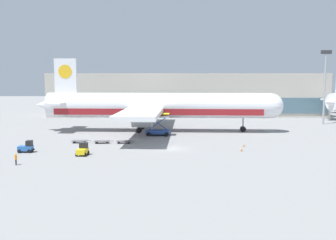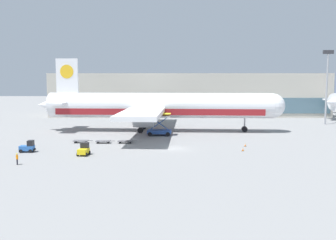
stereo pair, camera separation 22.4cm
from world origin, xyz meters
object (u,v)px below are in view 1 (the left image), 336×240
(baggage_dolly_lead, at_px, (80,141))
(traffic_cone_near, at_px, (244,145))
(baggage_dolly_third, at_px, (124,141))
(ground_crew_near, at_px, (16,158))
(light_mast, at_px, (325,81))
(traffic_cone_far, at_px, (242,149))
(airplane_main, at_px, (155,106))
(baggage_dolly_second, at_px, (102,141))
(scissor_lift_loader, at_px, (158,127))
(baggage_tug_foreground, at_px, (83,150))
(baggage_tug_mid, at_px, (27,147))

(baggage_dolly_lead, bearing_deg, traffic_cone_near, -8.63)
(baggage_dolly_third, bearing_deg, ground_crew_near, -128.21)
(light_mast, distance_m, traffic_cone_near, 45.01)
(traffic_cone_far, bearing_deg, baggage_dolly_lead, 164.41)
(airplane_main, distance_m, baggage_dolly_lead, 22.09)
(baggage_dolly_second, distance_m, traffic_cone_far, 26.41)
(airplane_main, height_order, baggage_dolly_lead, airplane_main)
(scissor_lift_loader, bearing_deg, baggage_dolly_lead, -143.80)
(baggage_tug_foreground, bearing_deg, baggage_dolly_third, -19.69)
(scissor_lift_loader, height_order, baggage_tug_mid, scissor_lift_loader)
(baggage_dolly_lead, relative_size, traffic_cone_far, 6.09)
(traffic_cone_far, bearing_deg, traffic_cone_near, 73.51)
(ground_crew_near, relative_size, traffic_cone_far, 2.80)
(airplane_main, relative_size, scissor_lift_loader, 10.83)
(airplane_main, height_order, baggage_dolly_second, airplane_main)
(scissor_lift_loader, xyz_separation_m, traffic_cone_far, (14.69, -17.89, -1.57))
(light_mast, xyz_separation_m, traffic_cone_near, (-28.38, -33.01, -11.41))
(light_mast, relative_size, baggage_tug_foreground, 7.67)
(airplane_main, relative_size, baggage_tug_foreground, 22.49)
(baggage_tug_foreground, bearing_deg, scissor_lift_loader, -22.87)
(light_mast, height_order, traffic_cone_near, light_mast)
(traffic_cone_far, bearing_deg, airplane_main, 122.49)
(baggage_dolly_second, bearing_deg, baggage_dolly_lead, 172.80)
(light_mast, height_order, baggage_dolly_third, light_mast)
(baggage_dolly_second, height_order, baggage_dolly_third, same)
(baggage_tug_mid, height_order, baggage_dolly_lead, baggage_tug_mid)
(light_mast, relative_size, scissor_lift_loader, 3.70)
(scissor_lift_loader, xyz_separation_m, baggage_dolly_lead, (-14.90, -9.63, -1.48))
(airplane_main, bearing_deg, baggage_dolly_lead, -127.73)
(light_mast, relative_size, baggage_dolly_third, 5.33)
(baggage_dolly_second, xyz_separation_m, baggage_dolly_third, (4.23, 0.02, 0.00))
(traffic_cone_near, relative_size, traffic_cone_far, 0.92)
(baggage_tug_foreground, bearing_deg, baggage_dolly_lead, 21.14)
(baggage_dolly_lead, xyz_separation_m, traffic_cone_near, (30.90, -3.82, -0.12))
(airplane_main, bearing_deg, traffic_cone_far, -54.21)
(baggage_dolly_lead, xyz_separation_m, traffic_cone_far, (29.59, -8.26, -0.09))
(light_mast, height_order, airplane_main, light_mast)
(baggage_dolly_lead, bearing_deg, traffic_cone_far, -17.17)
(light_mast, height_order, baggage_dolly_lead, light_mast)
(baggage_dolly_second, relative_size, ground_crew_near, 2.18)
(baggage_tug_foreground, relative_size, baggage_dolly_third, 0.69)
(light_mast, distance_m, baggage_dolly_third, 59.78)
(baggage_dolly_lead, bearing_deg, light_mast, 24.63)
(baggage_dolly_third, height_order, traffic_cone_far, traffic_cone_far)
(scissor_lift_loader, height_order, ground_crew_near, scissor_lift_loader)
(baggage_dolly_third, bearing_deg, baggage_dolly_second, 178.73)
(scissor_lift_loader, bearing_deg, baggage_dolly_second, -133.00)
(airplane_main, height_order, traffic_cone_far, airplane_main)
(baggage_dolly_third, xyz_separation_m, traffic_cone_far, (20.99, -7.85, -0.09))
(baggage_tug_foreground, bearing_deg, ground_crew_near, 136.17)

